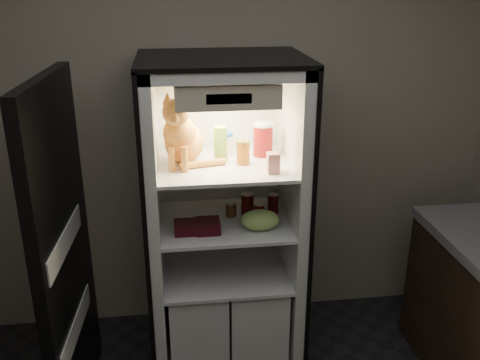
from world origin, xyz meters
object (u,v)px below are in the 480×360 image
(berry_box_left, at_px, (185,228))
(berry_box_right, at_px, (208,226))
(tabby_cat, at_px, (182,136))
(soda_can_a, at_px, (248,204))
(refrigerator, at_px, (224,238))
(salsa_jar, at_px, (243,152))
(condiment_jar, at_px, (231,209))
(soda_can_b, at_px, (273,203))
(soda_can_c, at_px, (259,213))
(cream_carton, at_px, (273,163))
(grape_bag, at_px, (260,220))
(pepper_jar, at_px, (263,139))
(mayo_tub, at_px, (225,143))
(parmesan_shaker, at_px, (221,144))

(berry_box_left, height_order, berry_box_right, berry_box_right)
(tabby_cat, distance_m, soda_can_a, 0.58)
(refrigerator, xyz_separation_m, tabby_cat, (-0.23, -0.05, 0.66))
(refrigerator, height_order, salsa_jar, refrigerator)
(condiment_jar, bearing_deg, soda_can_b, 3.31)
(condiment_jar, distance_m, berry_box_left, 0.33)
(tabby_cat, distance_m, soda_can_c, 0.62)
(cream_carton, height_order, soda_can_c, cream_carton)
(soda_can_a, distance_m, grape_bag, 0.20)
(tabby_cat, distance_m, berry_box_left, 0.50)
(salsa_jar, xyz_separation_m, soda_can_b, (0.19, 0.09, -0.36))
(condiment_jar, bearing_deg, berry_box_right, -129.07)
(pepper_jar, bearing_deg, tabby_cat, -168.62)
(soda_can_c, bearing_deg, berry_box_left, -168.94)
(refrigerator, xyz_separation_m, cream_carton, (0.24, -0.24, 0.55))
(condiment_jar, height_order, berry_box_right, condiment_jar)
(condiment_jar, bearing_deg, soda_can_a, 4.36)
(salsa_jar, height_order, soda_can_b, salsa_jar)
(refrigerator, relative_size, soda_can_c, 16.73)
(berry_box_right, bearing_deg, soda_can_a, 37.89)
(grape_bag, bearing_deg, condiment_jar, 126.52)
(soda_can_a, xyz_separation_m, berry_box_left, (-0.37, -0.19, -0.04))
(soda_can_a, height_order, berry_box_left, soda_can_a)
(grape_bag, xyz_separation_m, berry_box_right, (-0.29, 0.00, -0.02))
(mayo_tub, bearing_deg, tabby_cat, -149.69)
(pepper_jar, xyz_separation_m, soda_can_b, (0.06, -0.04, -0.39))
(parmesan_shaker, height_order, condiment_jar, parmesan_shaker)
(cream_carton, height_order, berry_box_left, cream_carton)
(pepper_jar, height_order, grape_bag, pepper_jar)
(berry_box_left, bearing_deg, salsa_jar, 18.21)
(salsa_jar, relative_size, soda_can_b, 1.09)
(soda_can_a, relative_size, condiment_jar, 1.53)
(tabby_cat, distance_m, grape_bag, 0.63)
(refrigerator, distance_m, soda_can_a, 0.26)
(tabby_cat, xyz_separation_m, soda_can_a, (0.37, 0.04, -0.44))
(salsa_jar, xyz_separation_m, berry_box_right, (-0.21, -0.11, -0.38))
(parmesan_shaker, relative_size, cream_carton, 1.85)
(refrigerator, height_order, cream_carton, refrigerator)
(cream_carton, xyz_separation_m, condiment_jar, (-0.20, 0.23, -0.36))
(pepper_jar, xyz_separation_m, condiment_jar, (-0.19, -0.06, -0.40))
(refrigerator, xyz_separation_m, berry_box_left, (-0.23, -0.19, 0.18))
(pepper_jar, xyz_separation_m, soda_can_a, (-0.10, -0.05, -0.38))
(tabby_cat, bearing_deg, refrigerator, 23.54)
(salsa_jar, bearing_deg, cream_carton, -48.72)
(soda_can_b, height_order, condiment_jar, soda_can_b)
(tabby_cat, xyz_separation_m, cream_carton, (0.47, -0.20, -0.11))
(pepper_jar, distance_m, grape_bag, 0.47)
(soda_can_a, distance_m, soda_can_b, 0.16)
(soda_can_b, bearing_deg, tabby_cat, -174.60)
(soda_can_c, bearing_deg, cream_carton, -69.37)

